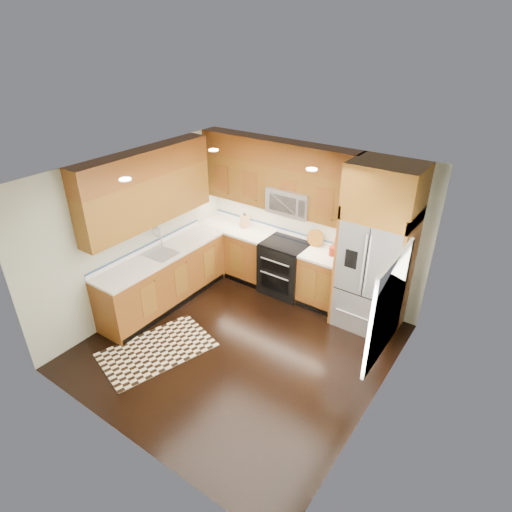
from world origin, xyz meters
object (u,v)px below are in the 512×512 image
Objects in this scene: rug at (157,350)px; knife_block at (245,221)px; range at (285,268)px; refrigerator at (376,250)px; utensil_crock at (333,249)px.

knife_block is at bearing 113.31° from rug.
range is at bearing -8.07° from knife_block.
range is 0.36× the size of refrigerator.
range is at bearing -175.17° from utensil_crock.
utensil_crock is (1.50, 2.49, 1.05)m from rug.
refrigerator is (1.55, -0.04, 0.83)m from range.
utensil_crock is at bearing 4.83° from range.
rug is at bearing -105.71° from range.
utensil_crock reaches higher than knife_block.
range is 1.76m from refrigerator.
knife_block is at bearing 177.86° from utensil_crock.
range is at bearing 91.32° from rug.
utensil_crock is (0.82, 0.07, 0.58)m from range.
range is 1.01m from utensil_crock.
knife_block is (-0.96, 0.14, 0.58)m from range.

